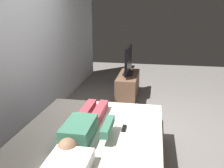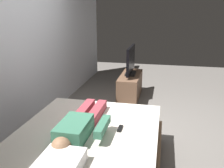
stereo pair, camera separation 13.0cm
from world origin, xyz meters
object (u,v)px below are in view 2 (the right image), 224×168
(person, at_px, (80,125))
(tv_stand, at_px, (130,86))
(bed, at_px, (86,156))
(pillow, at_px, (58,168))
(tv, at_px, (131,61))
(remote, at_px, (120,128))

(person, xyz_separation_m, tv_stand, (2.65, -0.16, -0.37))
(tv_stand, bearing_deg, bed, 177.81)
(bed, relative_size, pillow, 4.14)
(person, distance_m, tv_stand, 2.68)
(bed, height_order, tv, tv)
(bed, height_order, pillow, pillow)
(person, relative_size, remote, 8.40)
(pillow, distance_m, person, 0.71)
(pillow, relative_size, tv, 0.55)
(bed, xyz_separation_m, pillow, (-0.67, 0.00, 0.34))
(tv_stand, bearing_deg, person, 176.46)
(pillow, distance_m, tv_stand, 3.37)
(pillow, bearing_deg, tv_stand, -1.75)
(pillow, height_order, person, person)
(pillow, bearing_deg, person, 4.99)
(pillow, relative_size, remote, 3.20)
(tv, bearing_deg, person, 176.46)
(bed, xyz_separation_m, tv_stand, (2.68, -0.10, -0.01))
(pillow, xyz_separation_m, remote, (0.85, -0.34, -0.05))
(bed, distance_m, person, 0.36)
(pillow, bearing_deg, bed, -0.00)
(remote, bearing_deg, pillow, 158.10)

